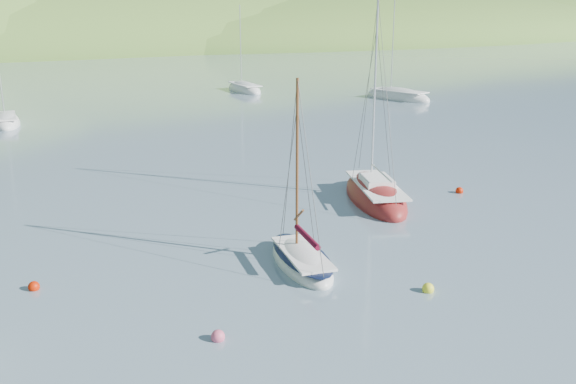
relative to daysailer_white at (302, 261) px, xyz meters
name	(u,v)px	position (x,y,z in m)	size (l,w,h in m)	color
ground	(421,315)	(1.62, -5.87, -0.20)	(700.00, 700.00, 0.00)	slate
daysailer_white	(302,261)	(0.00, 0.00, 0.00)	(2.80, 5.63, 8.28)	white
sloop_red	(375,196)	(7.98, 6.29, 0.02)	(5.18, 8.43, 11.80)	maroon
distant_sloop_a	(5,123)	(-8.68, 40.76, -0.03)	(2.81, 7.12, 10.00)	white
distant_sloop_b	(244,90)	(19.67, 52.25, -0.01)	(2.87, 7.98, 11.35)	white
distant_sloop_d	(398,97)	(32.65, 37.96, 0.00)	(5.38, 9.08, 12.24)	white
mooring_buoys	(311,265)	(0.20, -0.46, -0.08)	(23.88, 10.20, 0.46)	yellow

